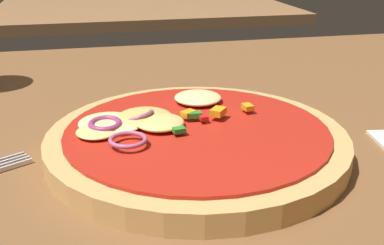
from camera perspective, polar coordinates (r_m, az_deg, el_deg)
dining_table at (r=0.41m, az=-4.95°, el=-6.49°), size 1.22×0.94×0.03m
pizza at (r=0.42m, az=0.12°, el=-1.95°), size 0.27×0.27×0.04m
background_table at (r=1.44m, az=-6.24°, el=13.95°), size 0.82×0.64×0.03m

